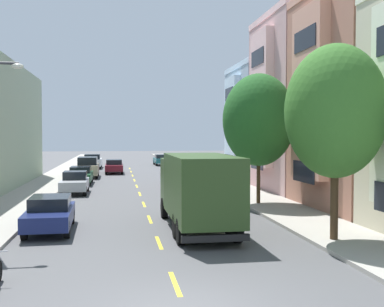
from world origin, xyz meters
The scene contains 19 objects.
ground_plane centered at (0.00, 30.00, 0.00)m, with size 160.00×160.00×0.00m, color #4C4C4F.
sidewalk_left centered at (-7.10, 28.00, 0.07)m, with size 3.20×120.00×0.14m, color #A39E93.
sidewalk_right centered at (7.10, 28.00, 0.07)m, with size 3.20×120.00×0.14m, color #A39E93.
lane_centerline_dashes centered at (0.00, 24.50, 0.00)m, with size 0.14×47.20×0.01m.
townhouse_third_rose centered at (14.55, 21.75, 6.02)m, with size 12.52×8.29×12.43m.
townhouse_fourth_powder_blue centered at (14.34, 30.25, 4.85)m, with size 12.10×8.29×10.11m.
street_tree_nearest centered at (6.40, 5.96, 4.86)m, with size 3.69×3.69×7.20m.
street_tree_second centered at (6.40, 15.59, 4.85)m, with size 4.08×4.08×7.32m.
delivery_box_truck centered at (1.80, 9.10, 1.84)m, with size 2.45×7.87×3.18m.
parked_pickup_red centered at (4.49, 26.68, 0.83)m, with size 2.00×5.30×1.73m.
parked_suv_champagne centered at (-4.22, 35.43, 0.99)m, with size 1.98×4.81×1.93m.
parked_sedan_forest centered at (-4.43, 29.22, 0.75)m, with size 1.82×4.51×1.43m.
parked_hatchback_silver centered at (-4.37, 22.86, 0.76)m, with size 1.75×4.00×1.50m.
parked_pickup_white centered at (-4.35, 48.02, 0.83)m, with size 2.03×5.31×1.73m.
parked_suv_charcoal centered at (4.42, 21.00, 0.99)m, with size 2.00×4.82×1.93m.
parked_sedan_teal centered at (4.29, 52.78, 0.75)m, with size 1.90×4.54×1.43m.
parked_sedan_black centered at (-4.49, 40.89, 0.75)m, with size 1.92×4.55×1.43m.
parked_sedan_navy centered at (-4.29, 9.88, 0.75)m, with size 1.93×4.55×1.43m.
moving_burgundy_sedan centered at (-1.80, 40.00, 0.75)m, with size 1.80×4.50×1.43m.
Camera 1 is at (-1.53, -10.75, 4.00)m, focal length 45.20 mm.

